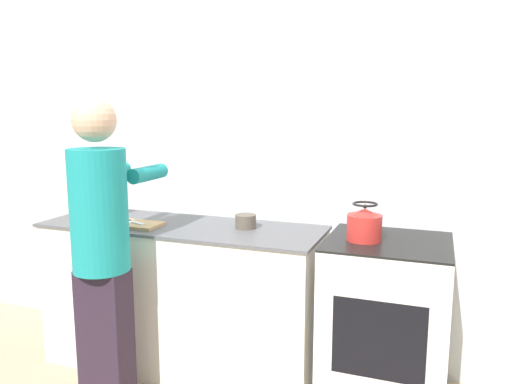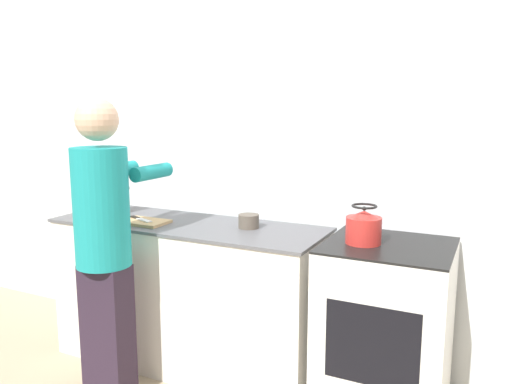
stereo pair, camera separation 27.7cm
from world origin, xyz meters
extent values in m
cube|color=silver|center=(0.00, 0.70, 1.30)|extent=(8.00, 0.05, 2.60)
cube|color=silver|center=(-0.35, 0.29, 0.46)|extent=(1.74, 0.58, 0.91)
cube|color=#56565B|center=(-0.35, 0.29, 0.92)|extent=(1.76, 0.60, 0.02)
cube|color=silver|center=(0.89, 0.32, 0.46)|extent=(0.65, 0.63, 0.93)
cube|color=black|center=(0.89, 0.32, 0.93)|extent=(0.65, 0.63, 0.01)
cube|color=black|center=(0.89, 0.00, 0.51)|extent=(0.46, 0.01, 0.41)
cube|color=#291D2D|center=(-0.54, -0.24, 0.39)|extent=(0.27, 0.17, 0.78)
cylinder|color=teal|center=(-0.54, -0.24, 1.11)|extent=(0.30, 0.30, 0.65)
sphere|color=#D1A889|center=(-0.54, -0.24, 1.58)|extent=(0.23, 0.23, 0.23)
cylinder|color=teal|center=(-0.67, 0.04, 1.28)|extent=(0.08, 0.30, 0.08)
cylinder|color=teal|center=(-0.41, 0.04, 1.28)|extent=(0.08, 0.30, 0.08)
cube|color=tan|center=(-0.59, 0.17, 0.94)|extent=(0.29, 0.20, 0.02)
cube|color=silver|center=(-0.59, 0.17, 0.95)|extent=(0.14, 0.08, 0.01)
cube|color=black|center=(-0.69, 0.20, 0.95)|extent=(0.09, 0.06, 0.01)
cylinder|color=red|center=(0.77, 0.28, 1.01)|extent=(0.19, 0.19, 0.14)
cone|color=red|center=(0.77, 0.28, 1.10)|extent=(0.15, 0.15, 0.04)
sphere|color=black|center=(0.77, 0.28, 1.12)|extent=(0.02, 0.02, 0.02)
torus|color=black|center=(0.77, 0.28, 1.14)|extent=(0.13, 0.13, 0.01)
cylinder|color=brown|center=(0.06, 0.35, 0.97)|extent=(0.12, 0.12, 0.08)
cylinder|color=#756047|center=(-0.96, 0.36, 1.01)|extent=(0.14, 0.14, 0.16)
cylinder|color=#28231E|center=(-0.96, 0.36, 1.10)|extent=(0.15, 0.15, 0.01)
camera|label=1|loc=(1.13, -2.37, 1.64)|focal=35.00mm
camera|label=2|loc=(1.38, -2.26, 1.64)|focal=35.00mm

